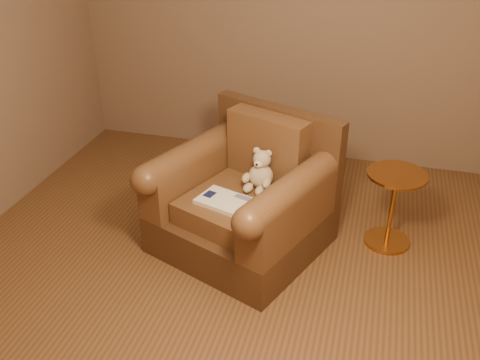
# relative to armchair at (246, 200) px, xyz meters

# --- Properties ---
(floor) EXTENTS (4.00, 4.00, 0.00)m
(floor) POSITION_rel_armchair_xyz_m (0.05, -0.45, -0.36)
(floor) COLOR brown
(floor) RESTS_ON ground
(room) EXTENTS (4.02, 4.02, 2.71)m
(room) POSITION_rel_armchair_xyz_m (0.05, -0.45, 1.36)
(room) COLOR brown
(room) RESTS_ON ground
(armchair) EXTENTS (1.31, 1.29, 0.92)m
(armchair) POSITION_rel_armchair_xyz_m (0.00, 0.00, 0.00)
(armchair) COLOR #422816
(armchair) RESTS_ON floor
(teddy_bear) EXTENTS (0.21, 0.24, 0.29)m
(teddy_bear) POSITION_rel_armchair_xyz_m (0.09, 0.06, 0.19)
(teddy_bear) COLOR tan
(teddy_bear) RESTS_ON armchair
(guidebook) EXTENTS (0.45, 0.34, 0.03)m
(guidebook) POSITION_rel_armchair_xyz_m (-0.07, -0.22, 0.10)
(guidebook) COLOR beige
(guidebook) RESTS_ON armchair
(side_table) EXTENTS (0.41, 0.41, 0.57)m
(side_table) POSITION_rel_armchair_xyz_m (0.99, 0.26, -0.05)
(side_table) COLOR #BB7B33
(side_table) RESTS_ON floor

